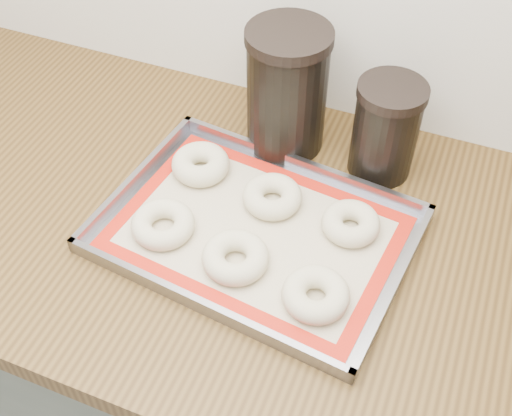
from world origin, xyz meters
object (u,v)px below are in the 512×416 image
at_px(bagel_front_left, 163,224).
at_px(bagel_front_mid, 235,257).
at_px(canister_mid, 386,129).
at_px(baking_tray, 256,231).
at_px(bagel_front_right, 316,295).
at_px(bagel_back_left, 201,164).
at_px(bagel_back_mid, 272,197).
at_px(canister_left, 287,90).
at_px(bagel_back_right, 351,223).

relative_size(bagel_front_left, bagel_front_mid, 0.99).
distance_m(bagel_front_left, canister_mid, 0.39).
xyz_separation_m(baking_tray, bagel_front_right, (0.12, -0.09, 0.01)).
bearing_deg(bagel_front_mid, bagel_front_left, 171.90).
bearing_deg(baking_tray, bagel_front_mid, -93.83).
bearing_deg(baking_tray, bagel_front_right, -35.18).
distance_m(bagel_front_left, bagel_back_left, 0.14).
distance_m(baking_tray, bagel_front_mid, 0.07).
xyz_separation_m(bagel_front_left, bagel_front_right, (0.26, -0.04, 0.00)).
relative_size(bagel_front_left, bagel_back_mid, 1.04).
bearing_deg(bagel_front_left, canister_left, 69.70).
xyz_separation_m(baking_tray, canister_left, (-0.03, 0.22, 0.11)).
bearing_deg(bagel_front_left, bagel_back_mid, 40.82).
distance_m(baking_tray, bagel_front_left, 0.14).
relative_size(bagel_front_mid, bagel_back_right, 1.10).
distance_m(bagel_back_left, bagel_back_right, 0.27).
bearing_deg(canister_left, bagel_front_right, -62.82).
bearing_deg(bagel_back_mid, baking_tray, -91.47).
height_order(baking_tray, bagel_back_left, bagel_back_left).
bearing_deg(bagel_back_mid, bagel_back_left, 170.18).
relative_size(bagel_front_left, bagel_back_right, 1.09).
bearing_deg(bagel_back_right, bagel_front_left, -157.87).
bearing_deg(bagel_front_right, bagel_back_right, 86.71).
bearing_deg(canister_left, bagel_back_right, -44.25).
bearing_deg(bagel_back_left, bagel_front_mid, -50.47).
bearing_deg(baking_tray, bagel_back_right, 23.38).
xyz_separation_m(bagel_back_left, canister_left, (0.10, 0.13, 0.09)).
xyz_separation_m(bagel_back_right, canister_mid, (0.01, 0.16, 0.06)).
bearing_deg(bagel_back_mid, bagel_front_right, -51.29).
relative_size(baking_tray, bagel_front_left, 5.05).
bearing_deg(canister_left, baking_tray, -81.42).
bearing_deg(bagel_front_mid, bagel_back_right, 42.57).
relative_size(bagel_back_left, canister_mid, 0.57).
bearing_deg(baking_tray, canister_left, 98.58).
distance_m(baking_tray, bagel_back_right, 0.15).
relative_size(bagel_front_right, bagel_back_left, 0.99).
bearing_deg(bagel_front_mid, bagel_back_left, 129.53).
height_order(bagel_front_left, bagel_front_mid, bagel_front_mid).
distance_m(bagel_front_mid, bagel_back_mid, 0.13).
bearing_deg(canister_left, canister_mid, -1.56).
bearing_deg(bagel_front_mid, baking_tray, 86.17).
bearing_deg(canister_mid, bagel_front_left, -135.62).
height_order(bagel_front_right, bagel_back_mid, same).
height_order(bagel_front_mid, bagel_back_right, same).
xyz_separation_m(bagel_front_right, bagel_back_left, (-0.26, 0.18, 0.00)).
distance_m(baking_tray, canister_left, 0.25).
relative_size(baking_tray, bagel_front_mid, 5.01).
xyz_separation_m(bagel_front_left, canister_mid, (0.27, 0.27, 0.07)).
bearing_deg(bagel_back_mid, bagel_front_left, -139.18).
bearing_deg(baking_tray, bagel_front_left, -159.14).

